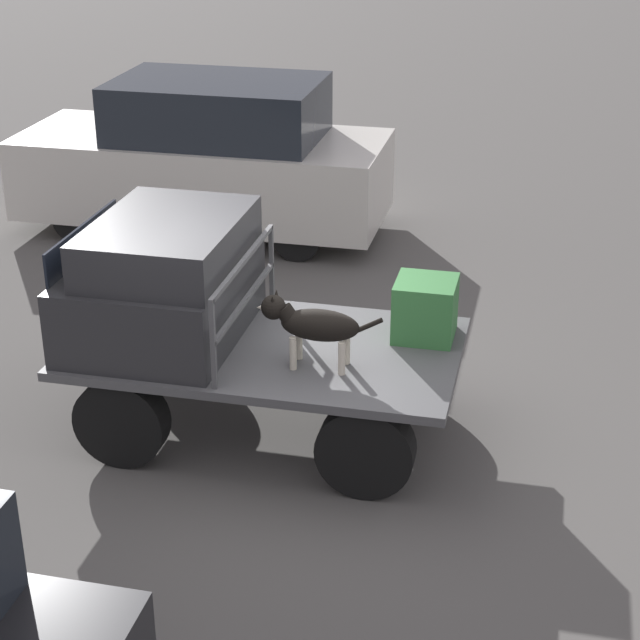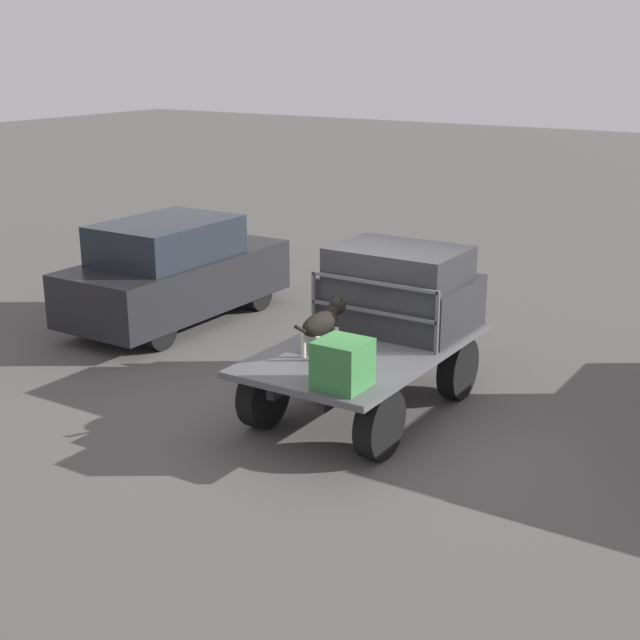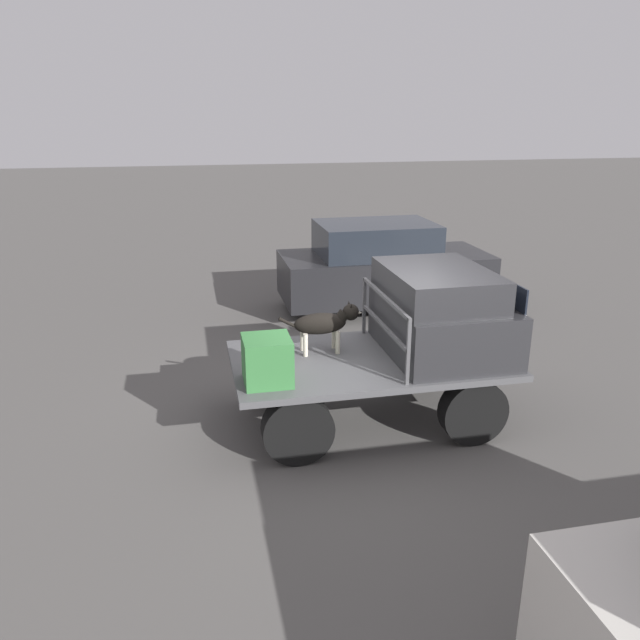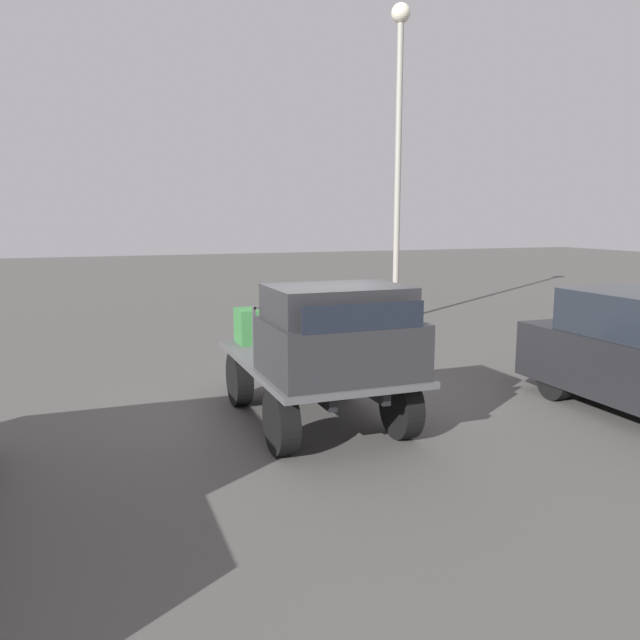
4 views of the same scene
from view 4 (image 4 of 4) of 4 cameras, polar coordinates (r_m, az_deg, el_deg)
name	(u,v)px [view 4 (image 4 of 4)]	position (r m, az deg, el deg)	size (l,w,h in m)	color
ground_plane	(314,420)	(8.76, -0.57, -9.09)	(80.00, 80.00, 0.00)	#514F4C
flatbed_truck	(314,377)	(8.58, -0.58, -5.25)	(3.40, 1.91, 0.87)	black
truck_cab	(339,333)	(7.58, 1.79, -1.20)	(1.41, 1.79, 1.08)	#28282B
truck_headboard	(318,323)	(8.26, -0.17, -0.26)	(0.04, 1.79, 0.79)	#4C4C4F
dog	(322,324)	(8.99, 0.18, -0.32)	(1.07, 0.27, 0.64)	beige
cargo_crate	(254,326)	(9.58, -6.01, -0.53)	(0.53, 0.53, 0.53)	#337038
light_pole_near	(399,116)	(16.99, 7.23, 18.02)	(0.49, 0.49, 8.08)	gray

